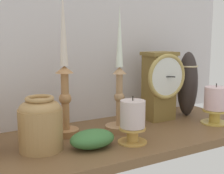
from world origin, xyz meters
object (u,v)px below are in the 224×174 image
candlestick_tall_left (119,93)px  tall_ceramic_vase (187,84)px  mantel_clock (160,84)px  pillar_candle_front (215,104)px  pillar_candle_near_clock (133,120)px  brass_vase_jar (41,122)px  candlestick_tall_center (65,84)px

candlestick_tall_left → tall_ceramic_vase: size_ratio=1.62×
mantel_clock → pillar_candle_front: mantel_clock is taller
pillar_candle_near_clock → tall_ceramic_vase: (32.62, 14.24, 5.30)cm
mantel_clock → brass_vase_jar: 44.23cm
candlestick_tall_left → candlestick_tall_center: bearing=164.4°
pillar_candle_front → pillar_candle_near_clock: pillar_candle_front is taller
candlestick_tall_center → brass_vase_jar: bearing=-141.1°
candlestick_tall_center → brass_vase_jar: size_ratio=3.06×
candlestick_tall_left → candlestick_tall_center: candlestick_tall_center is taller
brass_vase_jar → pillar_candle_front: brass_vase_jar is taller
candlestick_tall_center → pillar_candle_near_clock: 21.58cm
mantel_clock → pillar_candle_front: (12.94, -12.35, -5.78)cm
mantel_clock → brass_vase_jar: size_ratio=1.69×
pillar_candle_near_clock → brass_vase_jar: bearing=162.9°
candlestick_tall_center → tall_ceramic_vase: (45.82, -0.39, -3.47)cm
candlestick_tall_center → pillar_candle_front: 49.13cm
tall_ceramic_vase → brass_vase_jar: bearing=-172.5°
candlestick_tall_left → pillar_candle_near_clock: (-2.09, -10.36, -5.32)cm
mantel_clock → pillar_candle_near_clock: bearing=-144.9°
candlestick_tall_center → mantel_clock: bearing=-0.3°
candlestick_tall_left → tall_ceramic_vase: (30.52, 3.88, -0.02)cm
mantel_clock → candlestick_tall_center: bearing=179.7°
candlestick_tall_center → tall_ceramic_vase: 45.95cm
mantel_clock → brass_vase_jar: (-43.27, -7.47, -5.28)cm
candlestick_tall_center → brass_vase_jar: (-9.48, -7.65, -7.98)cm
brass_vase_jar → tall_ceramic_vase: bearing=7.5°
tall_ceramic_vase → candlestick_tall_center: bearing=179.5°
mantel_clock → pillar_candle_near_clock: mantel_clock is taller
candlestick_tall_left → candlestick_tall_center: (-15.30, 4.28, 3.46)cm
mantel_clock → candlestick_tall_left: candlestick_tall_left is taller
candlestick_tall_left → candlestick_tall_center: 16.26cm
candlestick_tall_center → pillar_candle_front: (46.74, -12.53, -8.48)cm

